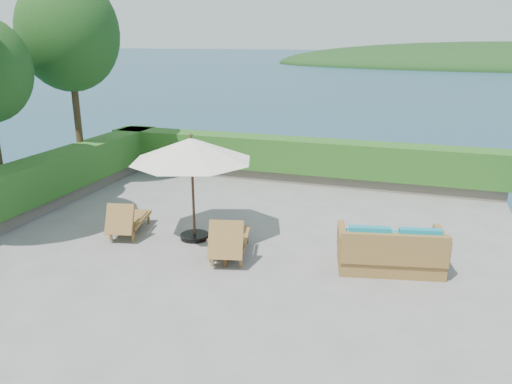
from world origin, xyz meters
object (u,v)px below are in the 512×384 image
(lounge_left, at_px, (128,220))
(wicker_loveseat, at_px, (390,252))
(patio_umbrella, at_px, (191,151))
(lounge_right, at_px, (229,239))
(side_table, at_px, (224,242))

(lounge_left, distance_m, wicker_loveseat, 5.80)
(patio_umbrella, relative_size, lounge_right, 1.64)
(patio_umbrella, relative_size, lounge_left, 1.82)
(lounge_right, distance_m, side_table, 0.23)
(patio_umbrella, distance_m, wicker_loveseat, 4.56)
(patio_umbrella, height_order, lounge_left, patio_umbrella)
(patio_umbrella, xyz_separation_m, lounge_left, (-1.54, -0.25, -1.65))
(lounge_left, distance_m, lounge_right, 2.68)
(lounge_left, xyz_separation_m, side_table, (2.61, -0.65, 0.06))
(side_table, height_order, wicker_loveseat, wicker_loveseat)
(lounge_left, bearing_deg, wicker_loveseat, -12.69)
(lounge_right, distance_m, wicker_loveseat, 3.18)
(side_table, bearing_deg, lounge_right, 80.74)
(lounge_right, bearing_deg, wicker_loveseat, -6.13)
(patio_umbrella, relative_size, wicker_loveseat, 1.33)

